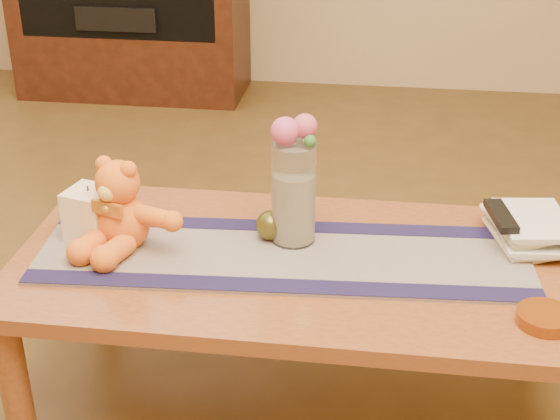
# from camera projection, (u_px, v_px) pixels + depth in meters

# --- Properties ---
(floor) EXTENTS (5.50, 5.50, 0.00)m
(floor) POSITION_uv_depth(u_px,v_px,m) (298.00, 403.00, 2.17)
(floor) COLOR #503717
(floor) RESTS_ON ground
(coffee_table_top) EXTENTS (1.40, 0.70, 0.04)m
(coffee_table_top) POSITION_uv_depth(u_px,v_px,m) (300.00, 266.00, 1.98)
(coffee_table_top) COLOR brown
(coffee_table_top) RESTS_ON floor
(table_leg_fl) EXTENTS (0.07, 0.07, 0.41)m
(table_leg_fl) POSITION_uv_depth(u_px,v_px,m) (16.00, 391.00, 1.90)
(table_leg_fl) COLOR brown
(table_leg_fl) RESTS_ON floor
(table_leg_bl) EXTENTS (0.07, 0.07, 0.41)m
(table_leg_bl) POSITION_uv_depth(u_px,v_px,m) (99.00, 266.00, 2.41)
(table_leg_bl) COLOR brown
(table_leg_bl) RESTS_ON floor
(table_leg_br) EXTENTS (0.07, 0.07, 0.41)m
(table_leg_br) POSITION_uv_depth(u_px,v_px,m) (538.00, 298.00, 2.26)
(table_leg_br) COLOR brown
(table_leg_br) RESTS_ON floor
(persian_runner) EXTENTS (1.22, 0.43, 0.01)m
(persian_runner) POSITION_uv_depth(u_px,v_px,m) (283.00, 256.00, 1.97)
(persian_runner) COLOR #1A1947
(persian_runner) RESTS_ON coffee_table_top
(runner_border_near) EXTENTS (1.20, 0.14, 0.00)m
(runner_border_near) POSITION_uv_depth(u_px,v_px,m) (279.00, 286.00, 1.84)
(runner_border_near) COLOR #171238
(runner_border_near) RESTS_ON persian_runner
(runner_border_far) EXTENTS (1.20, 0.14, 0.00)m
(runner_border_far) POSITION_uv_depth(u_px,v_px,m) (287.00, 226.00, 2.10)
(runner_border_far) COLOR #171238
(runner_border_far) RESTS_ON persian_runner
(teddy_bear) EXTENTS (0.39, 0.35, 0.22)m
(teddy_bear) POSITION_uv_depth(u_px,v_px,m) (121.00, 204.00, 1.97)
(teddy_bear) COLOR orange
(teddy_bear) RESTS_ON persian_runner
(pillar_candle) EXTENTS (0.13, 0.13, 0.13)m
(pillar_candle) POSITION_uv_depth(u_px,v_px,m) (91.00, 214.00, 2.02)
(pillar_candle) COLOR #FEDFBB
(pillar_candle) RESTS_ON persian_runner
(candle_wick) EXTENTS (0.00, 0.00, 0.01)m
(candle_wick) POSITION_uv_depth(u_px,v_px,m) (88.00, 188.00, 1.99)
(candle_wick) COLOR black
(candle_wick) RESTS_ON pillar_candle
(glass_vase) EXTENTS (0.11, 0.11, 0.26)m
(glass_vase) POSITION_uv_depth(u_px,v_px,m) (294.00, 193.00, 1.98)
(glass_vase) COLOR silver
(glass_vase) RESTS_ON persian_runner
(potpourri_fill) EXTENTS (0.09, 0.09, 0.18)m
(potpourri_fill) POSITION_uv_depth(u_px,v_px,m) (293.00, 207.00, 2.00)
(potpourri_fill) COLOR beige
(potpourri_fill) RESTS_ON glass_vase
(rose_left) EXTENTS (0.07, 0.07, 0.07)m
(rose_left) POSITION_uv_depth(u_px,v_px,m) (285.00, 131.00, 1.90)
(rose_left) COLOR #C0436C
(rose_left) RESTS_ON glass_vase
(rose_right) EXTENTS (0.06, 0.06, 0.06)m
(rose_right) POSITION_uv_depth(u_px,v_px,m) (305.00, 126.00, 1.90)
(rose_right) COLOR #C0436C
(rose_right) RESTS_ON glass_vase
(blue_flower_back) EXTENTS (0.04, 0.04, 0.04)m
(blue_flower_back) POSITION_uv_depth(u_px,v_px,m) (300.00, 128.00, 1.94)
(blue_flower_back) COLOR #546EB6
(blue_flower_back) RESTS_ON glass_vase
(blue_flower_side) EXTENTS (0.04, 0.04, 0.04)m
(blue_flower_side) POSITION_uv_depth(u_px,v_px,m) (283.00, 132.00, 1.93)
(blue_flower_side) COLOR #546EB6
(blue_flower_side) RESTS_ON glass_vase
(leaf_sprig) EXTENTS (0.03, 0.03, 0.03)m
(leaf_sprig) POSITION_uv_depth(u_px,v_px,m) (310.00, 141.00, 1.89)
(leaf_sprig) COLOR #33662D
(leaf_sprig) RESTS_ON glass_vase
(bronze_ball) EXTENTS (0.09, 0.09, 0.08)m
(bronze_ball) POSITION_uv_depth(u_px,v_px,m) (271.00, 225.00, 2.02)
(bronze_ball) COLOR #484418
(bronze_ball) RESTS_ON persian_runner
(book_bottom) EXTENTS (0.21, 0.26, 0.02)m
(book_bottom) POSITION_uv_depth(u_px,v_px,m) (496.00, 240.00, 2.03)
(book_bottom) COLOR #F7E7BE
(book_bottom) RESTS_ON coffee_table_top
(book_lower) EXTENTS (0.18, 0.24, 0.02)m
(book_lower) POSITION_uv_depth(u_px,v_px,m) (500.00, 234.00, 2.02)
(book_lower) COLOR #F7E7BE
(book_lower) RESTS_ON book_bottom
(book_upper) EXTENTS (0.22, 0.26, 0.02)m
(book_upper) POSITION_uv_depth(u_px,v_px,m) (495.00, 227.00, 2.01)
(book_upper) COLOR #F7E7BE
(book_upper) RESTS_ON book_lower
(book_top) EXTENTS (0.19, 0.24, 0.02)m
(book_top) POSITION_uv_depth(u_px,v_px,m) (501.00, 221.00, 2.00)
(book_top) COLOR #F7E7BE
(book_top) RESTS_ON book_upper
(tv_remote) EXTENTS (0.07, 0.17, 0.02)m
(tv_remote) POSITION_uv_depth(u_px,v_px,m) (501.00, 216.00, 1.98)
(tv_remote) COLOR black
(tv_remote) RESTS_ON book_top
(amber_dish) EXTENTS (0.15, 0.15, 0.03)m
(amber_dish) POSITION_uv_depth(u_px,v_px,m) (545.00, 318.00, 1.72)
(amber_dish) COLOR #BF5914
(amber_dish) RESTS_ON coffee_table_top
(stereo_lower) EXTENTS (0.42, 0.28, 0.12)m
(stereo_lower) POSITION_uv_depth(u_px,v_px,m) (123.00, 14.00, 4.18)
(stereo_lower) COLOR black
(stereo_lower) RESTS_ON media_cabinet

